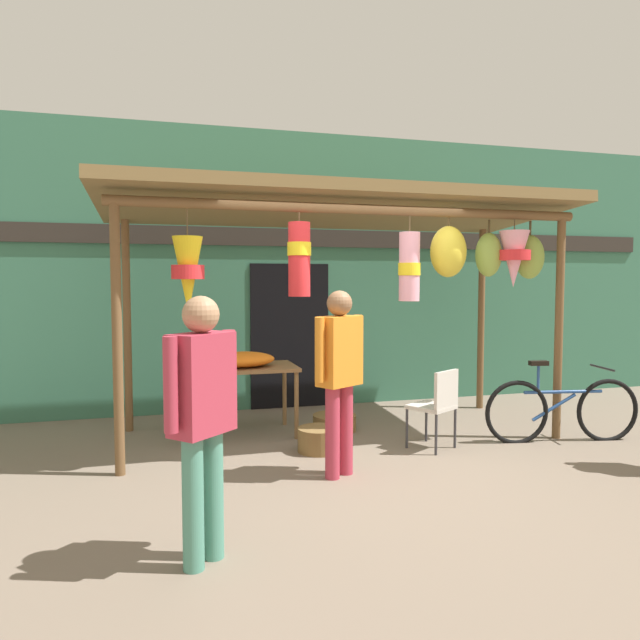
{
  "coord_description": "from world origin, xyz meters",
  "views": [
    {
      "loc": [
        -1.77,
        -5.22,
        1.75
      ],
      "look_at": [
        -0.03,
        1.04,
        1.32
      ],
      "focal_mm": 32.29,
      "sensor_mm": 36.0,
      "label": 1
    }
  ],
  "objects_px": {
    "display_table": "(244,374)",
    "customer_foreground": "(339,367)",
    "parked_bicycle": "(562,410)",
    "wicker_basket_by_table": "(319,439)",
    "wicker_basket_spare": "(334,423)",
    "flower_heap_on_table": "(243,359)",
    "folding_chair": "(438,402)",
    "shopper_by_bananas": "(202,407)"
  },
  "relations": [
    {
      "from": "display_table",
      "to": "customer_foreground",
      "type": "distance_m",
      "value": 1.77
    },
    {
      "from": "display_table",
      "to": "parked_bicycle",
      "type": "distance_m",
      "value": 3.55
    },
    {
      "from": "wicker_basket_by_table",
      "to": "parked_bicycle",
      "type": "relative_size",
      "value": 0.26
    },
    {
      "from": "wicker_basket_by_table",
      "to": "wicker_basket_spare",
      "type": "height_order",
      "value": "wicker_basket_by_table"
    },
    {
      "from": "flower_heap_on_table",
      "to": "customer_foreground",
      "type": "relative_size",
      "value": 0.44
    },
    {
      "from": "flower_heap_on_table",
      "to": "folding_chair",
      "type": "height_order",
      "value": "flower_heap_on_table"
    },
    {
      "from": "folding_chair",
      "to": "customer_foreground",
      "type": "xyz_separation_m",
      "value": [
        -1.23,
        -0.51,
        0.49
      ]
    },
    {
      "from": "folding_chair",
      "to": "customer_foreground",
      "type": "bearing_deg",
      "value": -157.39
    },
    {
      "from": "wicker_basket_by_table",
      "to": "shopper_by_bananas",
      "type": "height_order",
      "value": "shopper_by_bananas"
    },
    {
      "from": "folding_chair",
      "to": "parked_bicycle",
      "type": "height_order",
      "value": "parked_bicycle"
    },
    {
      "from": "flower_heap_on_table",
      "to": "wicker_basket_by_table",
      "type": "height_order",
      "value": "flower_heap_on_table"
    },
    {
      "from": "display_table",
      "to": "customer_foreground",
      "type": "relative_size",
      "value": 0.7
    },
    {
      "from": "display_table",
      "to": "folding_chair",
      "type": "bearing_deg",
      "value": -31.1
    },
    {
      "from": "display_table",
      "to": "wicker_basket_by_table",
      "type": "bearing_deg",
      "value": -52.58
    },
    {
      "from": "folding_chair",
      "to": "flower_heap_on_table",
      "type": "bearing_deg",
      "value": 150.76
    },
    {
      "from": "flower_heap_on_table",
      "to": "wicker_basket_by_table",
      "type": "bearing_deg",
      "value": -49.36
    },
    {
      "from": "wicker_basket_spare",
      "to": "shopper_by_bananas",
      "type": "relative_size",
      "value": 0.31
    },
    {
      "from": "display_table",
      "to": "shopper_by_bananas",
      "type": "bearing_deg",
      "value": -102.78
    },
    {
      "from": "display_table",
      "to": "folding_chair",
      "type": "distance_m",
      "value": 2.18
    },
    {
      "from": "wicker_basket_spare",
      "to": "shopper_by_bananas",
      "type": "xyz_separation_m",
      "value": [
        -1.72,
        -2.85,
        0.89
      ]
    },
    {
      "from": "display_table",
      "to": "customer_foreground",
      "type": "height_order",
      "value": "customer_foreground"
    },
    {
      "from": "display_table",
      "to": "shopper_by_bananas",
      "type": "relative_size",
      "value": 0.7
    },
    {
      "from": "flower_heap_on_table",
      "to": "customer_foreground",
      "type": "height_order",
      "value": "customer_foreground"
    },
    {
      "from": "display_table",
      "to": "folding_chair",
      "type": "relative_size",
      "value": 1.4
    },
    {
      "from": "wicker_basket_spare",
      "to": "customer_foreground",
      "type": "relative_size",
      "value": 0.3
    },
    {
      "from": "wicker_basket_spare",
      "to": "parked_bicycle",
      "type": "distance_m",
      "value": 2.54
    },
    {
      "from": "parked_bicycle",
      "to": "flower_heap_on_table",
      "type": "bearing_deg",
      "value": 161.09
    },
    {
      "from": "wicker_basket_by_table",
      "to": "shopper_by_bananas",
      "type": "relative_size",
      "value": 0.27
    },
    {
      "from": "folding_chair",
      "to": "display_table",
      "type": "bearing_deg",
      "value": 148.9
    },
    {
      "from": "wicker_basket_by_table",
      "to": "wicker_basket_spare",
      "type": "relative_size",
      "value": 0.89
    },
    {
      "from": "wicker_basket_by_table",
      "to": "shopper_by_bananas",
      "type": "distance_m",
      "value": 2.63
    },
    {
      "from": "shopper_by_bananas",
      "to": "folding_chair",
      "type": "bearing_deg",
      "value": 35.94
    },
    {
      "from": "customer_foreground",
      "to": "shopper_by_bananas",
      "type": "distance_m",
      "value": 1.85
    },
    {
      "from": "folding_chair",
      "to": "wicker_basket_spare",
      "type": "relative_size",
      "value": 1.65
    },
    {
      "from": "flower_heap_on_table",
      "to": "shopper_by_bananas",
      "type": "bearing_deg",
      "value": -102.7
    },
    {
      "from": "wicker_basket_spare",
      "to": "customer_foreground",
      "type": "xyz_separation_m",
      "value": [
        -0.42,
        -1.53,
        0.89
      ]
    },
    {
      "from": "display_table",
      "to": "customer_foreground",
      "type": "xyz_separation_m",
      "value": [
        0.62,
        -1.63,
        0.29
      ]
    },
    {
      "from": "wicker_basket_spare",
      "to": "parked_bicycle",
      "type": "bearing_deg",
      "value": -26.02
    },
    {
      "from": "customer_foreground",
      "to": "shopper_by_bananas",
      "type": "xyz_separation_m",
      "value": [
        -1.29,
        -1.32,
        -0.01
      ]
    },
    {
      "from": "parked_bicycle",
      "to": "wicker_basket_spare",
      "type": "bearing_deg",
      "value": 153.98
    },
    {
      "from": "flower_heap_on_table",
      "to": "wicker_basket_spare",
      "type": "bearing_deg",
      "value": -1.9
    },
    {
      "from": "wicker_basket_spare",
      "to": "shopper_by_bananas",
      "type": "height_order",
      "value": "shopper_by_bananas"
    }
  ]
}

